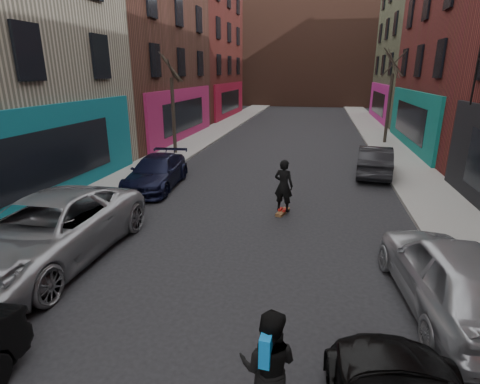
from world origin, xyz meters
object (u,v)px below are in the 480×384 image
at_px(skateboard, 283,212).
at_px(pedestrian, 268,366).
at_px(skateboarder, 284,186).
at_px(parked_right_far, 452,275).
at_px(parked_right_end, 375,161).
at_px(tree_right_far, 391,89).
at_px(tree_left_far, 172,95).
at_px(parked_left_far, 47,231).
at_px(parked_left_end, 156,172).

xyz_separation_m(skateboard, pedestrian, (0.56, -7.91, 0.81)).
bearing_deg(skateboarder, pedestrian, 110.16).
xyz_separation_m(parked_right_far, pedestrian, (-3.21, -3.20, 0.08)).
xyz_separation_m(parked_right_far, parked_right_end, (-0.13, 10.54, -0.10)).
xyz_separation_m(tree_right_far, parked_right_far, (-1.60, -18.91, -2.75)).
distance_m(tree_left_far, parked_left_far, 13.10).
bearing_deg(skateboard, tree_right_far, 85.41).
distance_m(parked_left_end, parked_right_end, 9.85).
bearing_deg(parked_right_end, pedestrian, 84.17).
distance_m(skateboarder, pedestrian, 7.93).
height_order(tree_left_far, skateboarder, tree_left_far).
xyz_separation_m(parked_left_far, parked_right_far, (9.20, -0.16, -0.04)).
xyz_separation_m(parked_left_far, skateboarder, (5.43, 4.55, 0.16)).
xyz_separation_m(tree_left_far, parked_left_end, (1.60, -6.22, -2.74)).
relative_size(parked_left_far, skateboarder, 3.34).
bearing_deg(parked_left_far, parked_left_end, 90.02).
xyz_separation_m(parked_right_end, skateboarder, (-3.64, -5.83, 0.30)).
bearing_deg(parked_right_end, tree_left_far, -5.68).
bearing_deg(parked_right_far, parked_left_end, -42.43).
xyz_separation_m(tree_left_far, pedestrian, (7.59, -16.11, -2.52)).
height_order(parked_right_end, skateboarder, skateboarder).
distance_m(parked_left_end, parked_right_far, 11.37).
height_order(parked_left_far, parked_right_far, parked_left_far).
relative_size(parked_left_end, pedestrian, 2.62).
bearing_deg(parked_right_end, skateboarder, 64.83).
bearing_deg(pedestrian, tree_left_far, -61.41).
distance_m(parked_right_far, pedestrian, 4.54).
relative_size(parked_left_end, skateboard, 5.55).
xyz_separation_m(parked_left_far, parked_left_end, (0.00, 6.53, -0.18)).
height_order(parked_left_far, pedestrian, pedestrian).
relative_size(skateboard, pedestrian, 0.47).
bearing_deg(skateboarder, parked_right_end, -105.86).
height_order(tree_right_far, parked_left_far, tree_right_far).
bearing_deg(pedestrian, skateboarder, -82.59).
xyz_separation_m(parked_right_end, skateboard, (-3.64, -5.83, -0.63)).
xyz_separation_m(tree_right_far, parked_left_end, (-10.80, -12.22, -2.89)).
xyz_separation_m(tree_left_far, parked_right_far, (10.80, -12.91, -2.60)).
height_order(parked_right_far, skateboard, parked_right_far).
relative_size(parked_right_far, parked_right_end, 1.11).
bearing_deg(parked_left_far, parked_right_end, 48.87).
xyz_separation_m(parked_left_far, parked_right_end, (9.07, 10.38, -0.14)).
bearing_deg(skateboard, parked_right_far, -35.15).
distance_m(parked_right_far, skateboarder, 6.03).
distance_m(tree_right_far, parked_left_end, 16.56).
relative_size(parked_left_far, parked_left_end, 1.34).
bearing_deg(skateboard, pedestrian, -69.84).
bearing_deg(tree_left_far, tree_right_far, 25.82).
relative_size(parked_right_end, pedestrian, 2.45).
height_order(parked_left_far, parked_left_end, parked_left_far).
bearing_deg(skateboarder, parked_left_end, -3.91).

